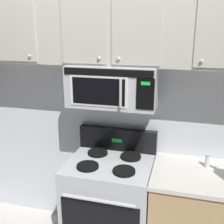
{
  "coord_description": "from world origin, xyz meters",
  "views": [
    {
      "loc": [
        0.61,
        -1.74,
        2.06
      ],
      "look_at": [
        0.0,
        0.49,
        1.35
      ],
      "focal_mm": 44.76,
      "sensor_mm": 36.0,
      "label": 1
    }
  ],
  "objects": [
    {
      "name": "back_wall",
      "position": [
        0.0,
        0.79,
        1.35
      ],
      "size": [
        5.2,
        0.1,
        2.7
      ],
      "primitive_type": "cube",
      "color": "silver",
      "rests_on": "ground_plane"
    },
    {
      "name": "stove_range",
      "position": [
        0.0,
        0.42,
        0.47
      ],
      "size": [
        0.76,
        0.69,
        1.12
      ],
      "color": "#B7BABF",
      "rests_on": "ground_plane"
    },
    {
      "name": "over_range_microwave",
      "position": [
        -0.0,
        0.54,
        1.58
      ],
      "size": [
        0.76,
        0.43,
        0.35
      ],
      "color": "#B7BABF"
    },
    {
      "name": "upper_cabinets",
      "position": [
        -0.0,
        0.57,
        2.02
      ],
      "size": [
        2.5,
        0.36,
        0.55
      ],
      "color": "#BCB7AD"
    },
    {
      "name": "counter_segment",
      "position": [
        0.84,
        0.43,
        0.45
      ],
      "size": [
        0.93,
        0.65,
        0.9
      ],
      "color": "tan",
      "rests_on": "ground_plane"
    },
    {
      "name": "salt_shaker",
      "position": [
        0.83,
        0.55,
        0.96
      ],
      "size": [
        0.04,
        0.04,
        0.12
      ],
      "color": "white",
      "rests_on": "counter_segment"
    }
  ]
}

